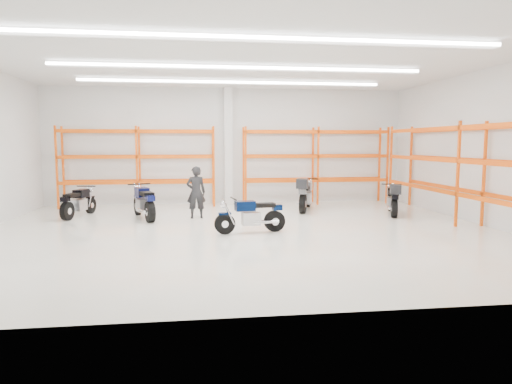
{
  "coord_description": "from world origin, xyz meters",
  "views": [
    {
      "loc": [
        -1.24,
        -11.99,
        2.38
      ],
      "look_at": [
        0.39,
        0.5,
        1.02
      ],
      "focal_mm": 32.0,
      "sensor_mm": 36.0,
      "label": 1
    }
  ],
  "objects": [
    {
      "name": "pallet_racking_side",
      "position": [
        6.48,
        0.0,
        1.81
      ],
      "size": [
        0.87,
        9.07,
        3.0
      ],
      "color": "#FB511B",
      "rests_on": "ground"
    },
    {
      "name": "room_shell",
      "position": [
        0.0,
        0.03,
        3.28
      ],
      "size": [
        14.02,
        12.02,
        4.51
      ],
      "color": "silver",
      "rests_on": "ground"
    },
    {
      "name": "motorcycle_back_a",
      "position": [
        -5.05,
        3.13,
        0.45
      ],
      "size": [
        0.85,
        1.93,
        0.97
      ],
      "color": "black",
      "rests_on": "ground"
    },
    {
      "name": "motorcycle_main",
      "position": [
        0.24,
        -0.12,
        0.44
      ],
      "size": [
        1.93,
        0.64,
        0.95
      ],
      "color": "black",
      "rests_on": "ground"
    },
    {
      "name": "pallet_racking_back_left",
      "position": [
        -3.4,
        5.48,
        1.79
      ],
      "size": [
        5.67,
        0.87,
        3.0
      ],
      "color": "#FB511B",
      "rests_on": "ground"
    },
    {
      "name": "standing_man",
      "position": [
        -1.27,
        2.47,
        0.83
      ],
      "size": [
        0.62,
        0.43,
        1.65
      ],
      "primitive_type": "imported",
      "rotation": [
        0.0,
        0.0,
        3.2
      ],
      "color": "black",
      "rests_on": "ground"
    },
    {
      "name": "motorcycle_back_c",
      "position": [
        2.52,
        3.5,
        0.57
      ],
      "size": [
        1.14,
        2.25,
        1.2
      ],
      "color": "black",
      "rests_on": "ground"
    },
    {
      "name": "pallet_racking_back_right",
      "position": [
        3.4,
        5.48,
        1.79
      ],
      "size": [
        5.67,
        0.87,
        3.0
      ],
      "color": "#FB511B",
      "rests_on": "ground"
    },
    {
      "name": "ground",
      "position": [
        0.0,
        0.0,
        0.0
      ],
      "size": [
        14.0,
        14.0,
        0.0
      ],
      "primitive_type": "plane",
      "color": "silver",
      "rests_on": "ground"
    },
    {
      "name": "motorcycle_back_b",
      "position": [
        -2.88,
        2.47,
        0.5
      ],
      "size": [
        0.99,
        2.1,
        1.08
      ],
      "color": "black",
      "rests_on": "ground"
    },
    {
      "name": "motorcycle_back_d",
      "position": [
        5.17,
        2.21,
        0.51
      ],
      "size": [
        0.98,
        2.04,
        1.08
      ],
      "color": "black",
      "rests_on": "ground"
    },
    {
      "name": "structural_column",
      "position": [
        0.0,
        5.82,
        2.25
      ],
      "size": [
        0.32,
        0.32,
        4.5
      ],
      "primitive_type": "cube",
      "color": "white",
      "rests_on": "ground"
    }
  ]
}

